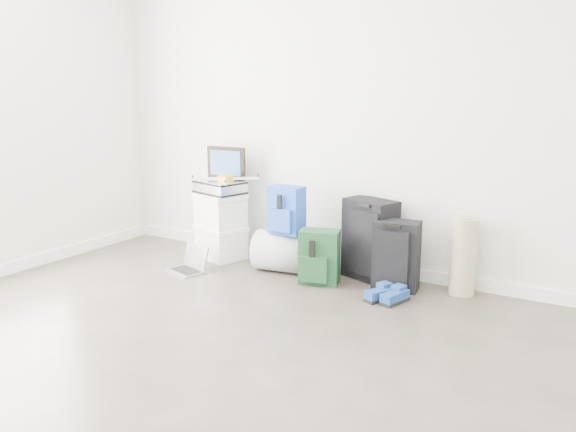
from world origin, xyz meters
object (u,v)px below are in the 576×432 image
Objects in this scene: carry_on at (396,256)px; duffel_bag at (288,252)px; boxes_stack at (221,226)px; briefcase at (220,187)px; laptop at (190,265)px; large_suitcase at (370,240)px.

duffel_bag is at bearing 173.02° from carry_on.
duffel_bag is at bearing 13.82° from boxes_stack.
briefcase reaches higher than laptop.
laptop is at bearing -174.29° from carry_on.
carry_on is at bearing -7.77° from large_suitcase.
briefcase is 0.88m from duffel_bag.
large_suitcase is 1.80× the size of laptop.
duffel_bag is at bearing 10.96° from briefcase.
carry_on is (0.28, -0.15, -0.06)m from large_suitcase.
briefcase is 0.76× the size of carry_on.
boxes_stack is 1.64× the size of laptop.
boxes_stack is at bearing 108.53° from laptop.
large_suitcase reaches higher than laptop.
laptop is (-1.65, -0.45, -0.22)m from carry_on.
carry_on is at bearing 14.55° from briefcase.
boxes_stack is 1.67m from carry_on.
duffel_bag is 0.94m from carry_on.
duffel_bag is at bearing 46.46° from laptop.
briefcase is (0.00, -0.00, 0.35)m from boxes_stack.
briefcase is at bearing 167.95° from duffel_bag.
boxes_stack is 1.10× the size of carry_on.
carry_on is 1.49× the size of laptop.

